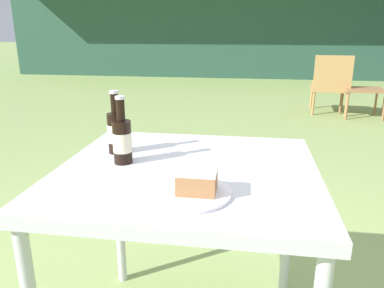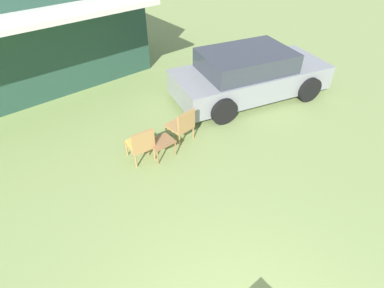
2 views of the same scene
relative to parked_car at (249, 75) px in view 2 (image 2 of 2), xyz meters
name	(u,v)px [view 2 (image 2 of 2)]	position (x,y,z in m)	size (l,w,h in m)	color
parked_car	(249,75)	(0.00, 0.00, 0.00)	(4.60, 2.82, 1.34)	gray
wicker_chair_cushioned	(141,143)	(-3.77, -0.43, -0.22)	(0.54, 0.55, 0.82)	#B2844C
wicker_chair_plain	(182,124)	(-2.68, -0.45, -0.22)	(0.53, 0.55, 0.82)	#B2844C
garden_side_table	(161,143)	(-3.36, -0.60, -0.31)	(0.52, 0.41, 0.39)	#996B42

